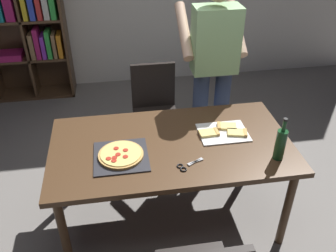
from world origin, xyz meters
The scene contains 9 objects.
ground_plane centered at (0.00, 0.00, 0.00)m, with size 12.00×12.00×0.00m, color gray.
dining_table centered at (0.00, 0.00, 0.68)m, with size 1.72×0.92×0.75m.
chair_far_side centered at (0.00, 0.95, 0.51)m, with size 0.42×0.42×0.90m.
bookshelf centered at (-1.56, 2.38, 1.01)m, with size 1.40×0.35×1.95m.
person_serving_pizza centered at (0.49, 0.73, 1.00)m, with size 0.55×0.54×1.75m.
pepperoni_pizza_on_tray centered at (-0.36, -0.10, 0.77)m, with size 0.37×0.37×0.04m.
pizza_slices_on_towel centered at (0.41, 0.07, 0.76)m, with size 0.36×0.28×0.03m.
wine_bottle centered at (0.68, -0.28, 0.87)m, with size 0.07×0.07×0.32m.
kitchen_scissors centered at (0.06, -0.26, 0.76)m, with size 0.20×0.13×0.01m.
Camera 1 is at (-0.36, -2.06, 2.30)m, focal length 38.93 mm.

